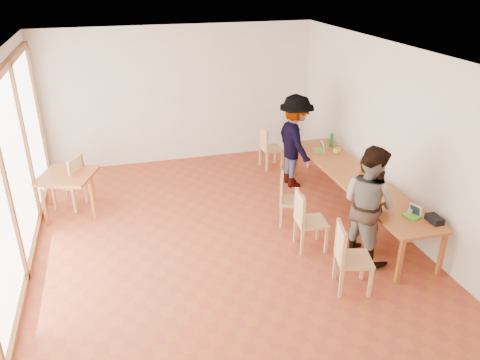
{
  "coord_description": "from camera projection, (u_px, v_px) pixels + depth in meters",
  "views": [
    {
      "loc": [
        -1.47,
        -6.12,
        4.14
      ],
      "look_at": [
        0.3,
        0.19,
        1.1
      ],
      "focal_mm": 35.0,
      "sensor_mm": 36.0,
      "label": 1
    }
  ],
  "objects": [
    {
      "name": "yellow_mug",
      "position": [
        337.0,
        151.0,
        9.15
      ],
      "size": [
        0.18,
        0.18,
        0.11
      ],
      "primitive_type": "imported",
      "rotation": [
        0.0,
        0.0,
        0.33
      ],
      "color": "gold",
      "rests_on": "communal_table"
    },
    {
      "name": "window_wall",
      "position": [
        4.0,
        187.0,
        6.09
      ],
      "size": [
        0.1,
        8.0,
        3.0
      ],
      "primitive_type": "cube",
      "color": "white",
      "rests_on": "ground"
    },
    {
      "name": "laptop_near",
      "position": [
        413.0,
        213.0,
        6.88
      ],
      "size": [
        0.25,
        0.27,
        0.19
      ],
      "rotation": [
        0.0,
        0.0,
        0.36
      ],
      "color": "#5CC032",
      "rests_on": "communal_table"
    },
    {
      "name": "chair_mid",
      "position": [
        305.0,
        215.0,
        7.25
      ],
      "size": [
        0.5,
        0.5,
        0.52
      ],
      "rotation": [
        0.0,
        0.0,
        -0.1
      ],
      "color": "#E3B271",
      "rests_on": "ground"
    },
    {
      "name": "condiment_cup",
      "position": [
        362.0,
        180.0,
        7.99
      ],
      "size": [
        0.08,
        0.08,
        0.06
      ],
      "primitive_type": "cylinder",
      "color": "white",
      "rests_on": "communal_table"
    },
    {
      "name": "black_pouch",
      "position": [
        435.0,
        219.0,
        6.73
      ],
      "size": [
        0.16,
        0.26,
        0.09
      ],
      "primitive_type": "cube",
      "color": "black",
      "rests_on": "communal_table"
    },
    {
      "name": "laptop_mid",
      "position": [
        373.0,
        191.0,
        7.55
      ],
      "size": [
        0.28,
        0.3,
        0.21
      ],
      "rotation": [
        0.0,
        0.0,
        0.33
      ],
      "color": "#5CC032",
      "rests_on": "communal_table"
    },
    {
      "name": "ceiling",
      "position": [
        222.0,
        57.0,
        6.18
      ],
      "size": [
        6.0,
        8.0,
        0.04
      ],
      "primitive_type": "cube",
      "color": "white",
      "rests_on": "wall_back"
    },
    {
      "name": "pink_phone",
      "position": [
        362.0,
        187.0,
        7.79
      ],
      "size": [
        0.05,
        0.1,
        0.01
      ],
      "primitive_type": "cube",
      "color": "#EA4165",
      "rests_on": "communal_table"
    },
    {
      "name": "chair_empty",
      "position": [
        267.0,
        144.0,
        10.21
      ],
      "size": [
        0.47,
        0.47,
        0.49
      ],
      "rotation": [
        0.0,
        0.0,
        0.1
      ],
      "color": "#E3B271",
      "rests_on": "ground"
    },
    {
      "name": "person_near",
      "position": [
        366.0,
        205.0,
        7.05
      ],
      "size": [
        0.51,
        0.68,
        1.67
      ],
      "primitive_type": "imported",
      "rotation": [
        0.0,
        0.0,
        1.77
      ],
      "color": "gray",
      "rests_on": "ground"
    },
    {
      "name": "chair_spare",
      "position": [
        72.0,
        177.0,
        8.5
      ],
      "size": [
        0.64,
        0.64,
        0.54
      ],
      "rotation": [
        0.0,
        0.0,
        2.64
      ],
      "color": "#E3B271",
      "rests_on": "ground"
    },
    {
      "name": "clear_glass",
      "position": [
        410.0,
        212.0,
        6.93
      ],
      "size": [
        0.07,
        0.07,
        0.09
      ],
      "primitive_type": "cylinder",
      "color": "silver",
      "rests_on": "communal_table"
    },
    {
      "name": "laptop_far",
      "position": [
        321.0,
        148.0,
        9.29
      ],
      "size": [
        0.24,
        0.26,
        0.19
      ],
      "rotation": [
        0.0,
        0.0,
        -0.28
      ],
      "color": "#5CC032",
      "rests_on": "communal_table"
    },
    {
      "name": "green_bottle",
      "position": [
        332.0,
        140.0,
        9.46
      ],
      "size": [
        0.07,
        0.07,
        0.28
      ],
      "primitive_type": "cylinder",
      "color": "#157D24",
      "rests_on": "communal_table"
    },
    {
      "name": "chair_near",
      "position": [
        347.0,
        251.0,
        6.32
      ],
      "size": [
        0.56,
        0.56,
        0.53
      ],
      "rotation": [
        0.0,
        0.0,
        -0.25
      ],
      "color": "#E3B271",
      "rests_on": "ground"
    },
    {
      "name": "ground",
      "position": [
        225.0,
        250.0,
        7.45
      ],
      "size": [
        8.0,
        8.0,
        0.0
      ],
      "primitive_type": "plane",
      "color": "#943724",
      "rests_on": "ground"
    },
    {
      "name": "chair_far",
      "position": [
        287.0,
        194.0,
        7.98
      ],
      "size": [
        0.56,
        0.56,
        0.49
      ],
      "rotation": [
        0.0,
        0.0,
        -0.39
      ],
      "color": "#E3B271",
      "rests_on": "ground"
    },
    {
      "name": "communal_table",
      "position": [
        357.0,
        180.0,
        8.17
      ],
      "size": [
        0.8,
        4.0,
        0.75
      ],
      "color": "#A55C24",
      "rests_on": "ground"
    },
    {
      "name": "wall_right",
      "position": [
        404.0,
        143.0,
        7.55
      ],
      "size": [
        0.1,
        8.0,
        3.0
      ],
      "primitive_type": "cube",
      "color": "silver",
      "rests_on": "ground"
    },
    {
      "name": "wall_back",
      "position": [
        181.0,
        95.0,
        10.31
      ],
      "size": [
        6.0,
        0.1,
        3.0
      ],
      "primitive_type": "cube",
      "color": "silver",
      "rests_on": "ground"
    },
    {
      "name": "person_far",
      "position": [
        295.0,
        141.0,
        9.27
      ],
      "size": [
        0.73,
        1.23,
        1.87
      ],
      "primitive_type": "imported",
      "rotation": [
        0.0,
        0.0,
        1.6
      ],
      "color": "gray",
      "rests_on": "ground"
    },
    {
      "name": "person_mid",
      "position": [
        368.0,
        204.0,
        6.91
      ],
      "size": [
        0.93,
        1.06,
        1.82
      ],
      "primitive_type": "imported",
      "rotation": [
        0.0,
        0.0,
        1.88
      ],
      "color": "gray",
      "rests_on": "ground"
    },
    {
      "name": "side_table",
      "position": [
        67.0,
        179.0,
        8.3
      ],
      "size": [
        0.9,
        0.9,
        0.75
      ],
      "rotation": [
        0.0,
        0.0,
        -0.36
      ],
      "color": "#A55C24",
      "rests_on": "ground"
    }
  ]
}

